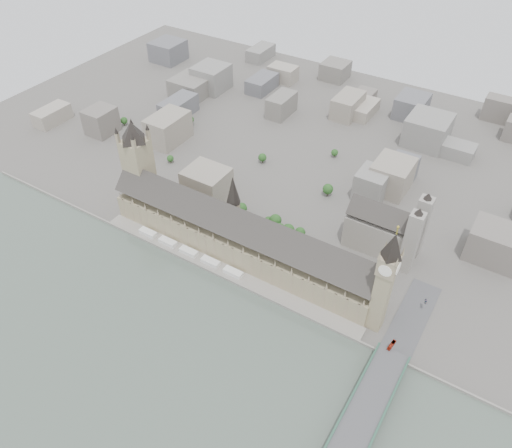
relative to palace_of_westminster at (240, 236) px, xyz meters
The scene contains 15 objects.
ground 30.06m from the palace_of_westminster, 90.00° to the right, with size 900.00×900.00×0.00m, color #595651.
river_thames 186.09m from the palace_of_westminster, 90.00° to the right, with size 600.00×600.00×0.00m, color #4A574E.
embankment_wall 40.67m from the palace_of_westminster, 90.00° to the right, with size 600.00×1.50×3.00m, color gray.
river_terrace 34.80m from the palace_of_westminster, 90.00° to the right, with size 270.00×15.00×2.00m, color gray.
terrace_tents 51.60m from the palace_of_westminster, 146.28° to the right, with size 118.00×7.00×4.00m.
palace_of_westminster is the anchor object (origin of this frame).
elizabeth_tower 142.94m from the palace_of_westminster, ahead, with size 17.00×17.00×107.50m.
victoria_tower 126.41m from the palace_of_westminster, behind, with size 30.00×30.00×100.00m.
central_tower 37.14m from the palace_of_westminster, 147.79° to the left, with size 13.00×13.00×48.00m.
westminster_bridge 195.05m from the palace_of_westminster, 33.49° to the right, with size 25.00×325.00×10.25m, color #474749.
westminster_abbey 134.09m from the palace_of_westminster, 34.17° to the left, with size 68.00×36.00×64.00m.
city_skyline_inland 225.33m from the palace_of_westminster, 90.00° to the left, with size 720.00×360.00×38.00m, color gray, non-canonical shape.
park_trees 44.22m from the palace_of_westminster, 103.94° to the left, with size 110.00×30.00×15.00m, color #204117, non-canonical shape.
red_bus_north 162.11m from the palace_of_westminster, 11.33° to the right, with size 2.44×10.44×2.91m, color #A32512.
car_approach 169.53m from the palace_of_westminster, ahead, with size 2.00×4.91×1.43m, color gray.
Camera 1 is at (189.69, -256.73, 329.55)m, focal length 35.00 mm.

